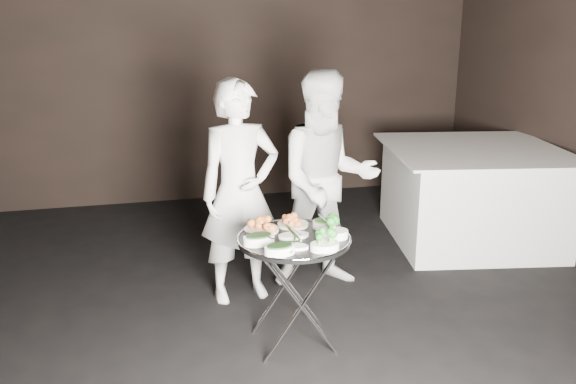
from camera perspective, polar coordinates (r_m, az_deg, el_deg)
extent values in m
cube|color=black|center=(3.76, -1.35, -16.22)|extent=(6.00, 7.00, 0.05)
cube|color=black|center=(6.67, -8.10, 11.96)|extent=(6.00, 0.05, 3.00)
cylinder|color=silver|center=(3.66, 1.25, -10.68)|extent=(0.47, 0.02, 0.69)
cylinder|color=silver|center=(3.66, 1.25, -10.68)|extent=(0.47, 0.02, 0.69)
cylinder|color=silver|center=(3.97, -0.11, -8.37)|extent=(0.47, 0.02, 0.69)
cylinder|color=silver|center=(3.97, -0.11, -8.37)|extent=(0.47, 0.02, 0.69)
cylinder|color=silver|center=(3.64, -2.49, -5.26)|extent=(0.02, 0.40, 0.02)
cylinder|color=silver|center=(3.73, 3.52, -4.72)|extent=(0.02, 0.40, 0.02)
cylinder|color=black|center=(3.67, 0.56, -4.52)|extent=(0.68, 0.68, 0.03)
torus|color=silver|center=(3.67, 0.56, -4.32)|extent=(0.69, 0.69, 0.02)
cylinder|color=beige|center=(3.77, -2.50, -3.56)|extent=(0.22, 0.22, 0.02)
cylinder|color=beige|center=(3.87, 0.47, -3.07)|extent=(0.19, 0.19, 0.02)
cylinder|color=white|center=(3.83, 3.22, -3.05)|extent=(0.12, 0.12, 0.05)
cylinder|color=silver|center=(3.76, -2.71, -2.94)|extent=(0.10, 0.19, 0.01)
cylinder|color=silver|center=(3.85, 0.51, -2.43)|extent=(0.11, 0.18, 0.01)
cylinder|color=silver|center=(3.82, 3.42, -2.60)|extent=(0.02, 0.20, 0.01)
cylinder|color=silver|center=(3.56, -2.69, -4.08)|extent=(0.15, 0.15, 0.01)
cylinder|color=silver|center=(3.66, 4.10, -3.50)|extent=(0.16, 0.14, 0.01)
cylinder|color=silver|center=(3.66, 0.52, -3.48)|extent=(0.04, 0.20, 0.01)
imported|color=silver|center=(4.28, -4.52, -0.04)|extent=(0.64, 0.48, 1.59)
imported|color=silver|center=(4.50, 3.65, 1.03)|extent=(0.83, 0.67, 1.62)
cube|color=silver|center=(5.73, 16.74, -0.34)|extent=(1.34, 1.34, 0.84)
cube|color=silver|center=(5.62, 17.10, 3.85)|extent=(1.51, 1.51, 0.02)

